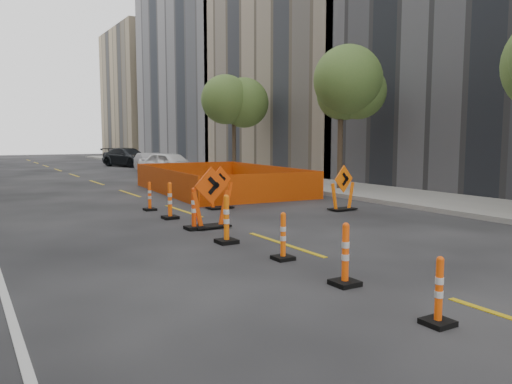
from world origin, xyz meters
TOP-DOWN VIEW (x-y plane):
  - ground_plane at (0.00, 0.00)m, footprint 140.00×140.00m
  - sidewalk_right at (9.00, 12.00)m, footprint 4.00×90.00m
  - bld_right_c at (17.00, 23.80)m, footprint 12.00×16.00m
  - bld_right_d at (17.00, 40.20)m, footprint 12.00×18.00m
  - bld_right_e at (17.00, 58.60)m, footprint 12.00×14.00m
  - tree_r_b at (8.40, 12.00)m, footprint 2.80×2.80m
  - tree_r_c at (8.40, 22.00)m, footprint 2.80×2.80m
  - channelizer_2 at (-1.04, -1.11)m, footprint 0.36×0.36m
  - channelizer_3 at (-0.92, 0.86)m, footprint 0.42×0.42m
  - channelizer_4 at (-0.83, 2.82)m, footprint 0.38×0.38m
  - channelizer_5 at (-1.08, 4.79)m, footprint 0.45×0.45m
  - channelizer_6 at (-1.03, 6.75)m, footprint 0.44×0.44m
  - channelizer_7 at (-0.94, 8.72)m, footprint 0.44×0.44m
  - channelizer_8 at (-0.89, 10.68)m, footprint 0.38×0.38m
  - chevron_sign_left at (-0.54, 6.72)m, footprint 1.12×0.69m
  - chevron_sign_center at (1.30, 9.84)m, footprint 1.05×0.74m
  - chevron_sign_right at (4.64, 7.40)m, footprint 1.10×0.79m
  - safety_fence at (3.72, 14.74)m, footprint 5.80×9.16m
  - parked_car_near at (4.76, 23.42)m, footprint 3.34×4.91m
  - parked_car_mid at (5.17, 28.31)m, footprint 1.66×4.11m
  - parked_car_far at (5.83, 35.73)m, footprint 3.87×5.73m

SIDE VIEW (x-z plane):
  - ground_plane at x=0.00m, z-range 0.00..0.00m
  - sidewalk_right at x=9.00m, z-range 0.00..0.15m
  - channelizer_2 at x=-1.04m, z-range 0.00..0.92m
  - channelizer_4 at x=-0.83m, z-range 0.00..0.96m
  - channelizer_8 at x=-0.89m, z-range 0.00..0.97m
  - channelizer_3 at x=-0.92m, z-range 0.00..1.05m
  - safety_fence at x=3.72m, z-range 0.00..1.10m
  - channelizer_7 at x=-0.94m, z-range 0.00..1.10m
  - channelizer_6 at x=-1.03m, z-range 0.00..1.12m
  - channelizer_5 at x=-1.08m, z-range 0.00..1.13m
  - parked_car_mid at x=5.17m, z-range 0.00..1.33m
  - chevron_sign_center at x=1.30m, z-range 0.00..1.45m
  - chevron_sign_right at x=4.64m, z-range 0.00..1.51m
  - parked_car_far at x=5.83m, z-range 0.00..1.54m
  - parked_car_near at x=4.76m, z-range 0.00..1.55m
  - chevron_sign_left at x=-0.54m, z-range 0.00..1.65m
  - tree_r_b at x=8.40m, z-range 1.55..7.50m
  - tree_r_c at x=8.40m, z-range 1.55..7.50m
  - bld_right_c at x=17.00m, z-range 0.00..14.00m
  - bld_right_e at x=17.00m, z-range 0.00..16.00m
  - bld_right_d at x=17.00m, z-range 0.00..20.00m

